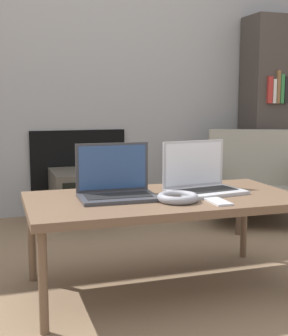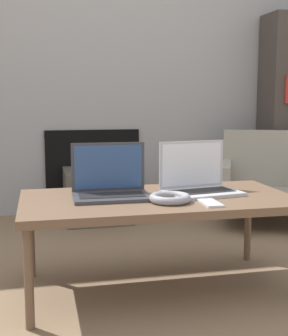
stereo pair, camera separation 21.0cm
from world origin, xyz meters
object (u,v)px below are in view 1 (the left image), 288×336
Objects in this scene: phone at (218,202)px; armchair at (255,177)px; laptop_left at (116,185)px; tv at (85,196)px; headphones at (178,197)px; laptop_right at (201,181)px.

phone is 1.53m from armchair.
tv is (0.09, 1.28, -0.31)m from laptop_left.
headphones is at bearing 154.46° from phone.
laptop_right is 2.53× the size of phone.
laptop_right is at bearing 1.03° from laptop_left.
headphones is at bearing -84.43° from tv.
armchair is (1.31, 0.97, -0.18)m from laptop_left.
laptop_left is 0.46m from phone.
laptop_left is 1.32m from tv.
laptop_left is 1.91× the size of headphones.
armchair is at bearing -14.33° from tv.
laptop_right is 0.43× the size of armchair.
laptop_left is at bearing 171.00° from laptop_right.
laptop_left is 0.29m from headphones.
phone reaches higher than tv.
phone is at bearing -30.67° from laptop_left.
armchair reaches higher than tv.
tv is at bearing 86.94° from laptop_left.
phone is 0.17× the size of armchair.
laptop_right is at bearing 41.83° from headphones.
laptop_left is 0.93× the size of laptop_right.
armchair is at bearing 46.78° from headphones.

